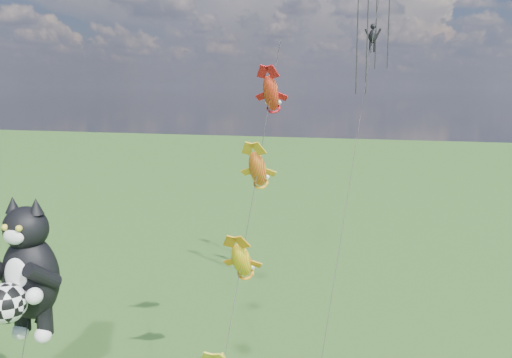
# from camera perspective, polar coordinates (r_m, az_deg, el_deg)

# --- Properties ---
(cat_kite_rig) EXTENTS (2.87, 4.34, 10.54)m
(cat_kite_rig) POSITION_cam_1_polar(r_m,az_deg,el_deg) (26.17, -22.04, -8.56)
(cat_kite_rig) COLOR brown
(cat_kite_rig) RESTS_ON ground
(fish_windsock_rig) EXTENTS (1.59, 15.93, 17.56)m
(fish_windsock_rig) POSITION_cam_1_polar(r_m,az_deg,el_deg) (23.76, -0.62, -3.53)
(fish_windsock_rig) COLOR brown
(fish_windsock_rig) RESTS_ON ground
(parafoil_rig) EXTENTS (2.07, 17.57, 23.91)m
(parafoil_rig) POSITION_cam_1_polar(r_m,az_deg,el_deg) (37.34, 11.59, 14.56)
(parafoil_rig) COLOR brown
(parafoil_rig) RESTS_ON ground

